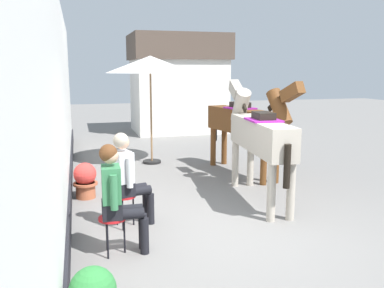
{
  "coord_description": "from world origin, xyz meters",
  "views": [
    {
      "loc": [
        -2.2,
        -5.26,
        2.26
      ],
      "look_at": [
        -0.4,
        1.2,
        1.05
      ],
      "focal_mm": 38.67,
      "sensor_mm": 36.0,
      "label": 1
    }
  ],
  "objects_px": {
    "saddled_horse_far": "(246,122)",
    "cafe_parasol": "(150,65)",
    "flower_planter_farthest": "(85,180)",
    "seated_visitor_far": "(128,175)",
    "saddled_horse_near": "(258,134)",
    "seated_visitor_near": "(117,193)"
  },
  "relations": [
    {
      "from": "flower_planter_farthest",
      "to": "cafe_parasol",
      "type": "height_order",
      "value": "cafe_parasol"
    },
    {
      "from": "saddled_horse_near",
      "to": "saddled_horse_far",
      "type": "distance_m",
      "value": 1.72
    },
    {
      "from": "seated_visitor_near",
      "to": "saddled_horse_near",
      "type": "distance_m",
      "value": 3.05
    },
    {
      "from": "seated_visitor_near",
      "to": "seated_visitor_far",
      "type": "distance_m",
      "value": 0.92
    },
    {
      "from": "seated_visitor_near",
      "to": "flower_planter_farthest",
      "type": "bearing_deg",
      "value": 97.86
    },
    {
      "from": "saddled_horse_far",
      "to": "flower_planter_farthest",
      "type": "bearing_deg",
      "value": -166.87
    },
    {
      "from": "seated_visitor_near",
      "to": "saddled_horse_far",
      "type": "bearing_deg",
      "value": 46.73
    },
    {
      "from": "flower_planter_farthest",
      "to": "cafe_parasol",
      "type": "bearing_deg",
      "value": 56.35
    },
    {
      "from": "seated_visitor_far",
      "to": "cafe_parasol",
      "type": "bearing_deg",
      "value": 75.23
    },
    {
      "from": "seated_visitor_near",
      "to": "cafe_parasol",
      "type": "xyz_separation_m",
      "value": [
        1.29,
        4.9,
        1.59
      ]
    },
    {
      "from": "seated_visitor_far",
      "to": "saddled_horse_near",
      "type": "height_order",
      "value": "saddled_horse_near"
    },
    {
      "from": "saddled_horse_far",
      "to": "seated_visitor_far",
      "type": "bearing_deg",
      "value": -140.14
    },
    {
      "from": "seated_visitor_far",
      "to": "saddled_horse_far",
      "type": "distance_m",
      "value": 3.69
    },
    {
      "from": "seated_visitor_near",
      "to": "cafe_parasol",
      "type": "bearing_deg",
      "value": 75.22
    },
    {
      "from": "seated_visitor_near",
      "to": "saddled_horse_near",
      "type": "xyz_separation_m",
      "value": [
        2.58,
        1.59,
        0.38
      ]
    },
    {
      "from": "flower_planter_farthest",
      "to": "cafe_parasol",
      "type": "relative_size",
      "value": 0.25
    },
    {
      "from": "seated_visitor_far",
      "to": "cafe_parasol",
      "type": "height_order",
      "value": "cafe_parasol"
    },
    {
      "from": "seated_visitor_far",
      "to": "saddled_horse_near",
      "type": "distance_m",
      "value": 2.48
    },
    {
      "from": "seated_visitor_near",
      "to": "saddled_horse_near",
      "type": "height_order",
      "value": "saddled_horse_near"
    },
    {
      "from": "saddled_horse_far",
      "to": "cafe_parasol",
      "type": "distance_m",
      "value": 2.7
    },
    {
      "from": "saddled_horse_far",
      "to": "cafe_parasol",
      "type": "relative_size",
      "value": 1.15
    },
    {
      "from": "saddled_horse_far",
      "to": "cafe_parasol",
      "type": "height_order",
      "value": "cafe_parasol"
    }
  ]
}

